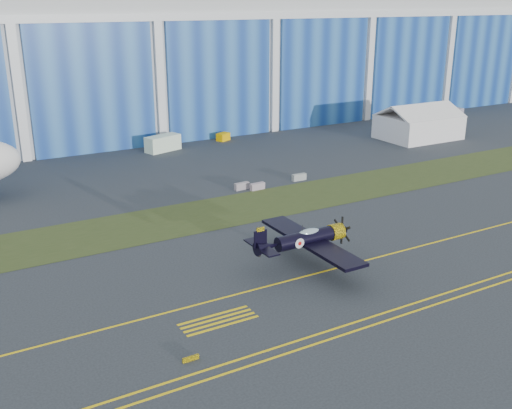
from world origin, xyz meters
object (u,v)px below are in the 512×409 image
tent (419,121)px  shipping_container (163,143)px  tug (223,137)px  warbird (305,239)px

tent → shipping_container: bearing=162.4°
shipping_container → tug: 12.01m
warbird → shipping_container: warbird is taller
tent → tug: (-30.60, 15.52, -2.45)m
warbird → shipping_container: 48.31m
warbird → tent: bearing=35.7°
shipping_container → tug: bearing=-8.2°
warbird → tent: size_ratio=1.01×
warbird → tug: (16.82, 49.93, -2.02)m
warbird → tent: (47.42, 34.42, 0.42)m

